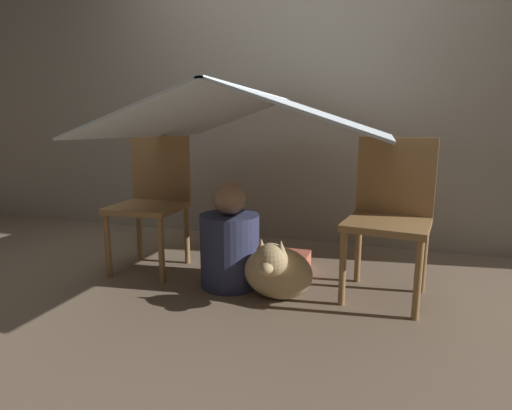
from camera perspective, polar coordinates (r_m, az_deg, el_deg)
name	(u,v)px	position (r m, az deg, el deg)	size (l,w,h in m)	color
ground_plane	(248,292)	(2.33, -1.17, -12.34)	(8.80, 8.80, 0.00)	#7A6651
wall_back	(296,85)	(3.28, 5.72, 16.71)	(7.00, 0.05, 2.50)	gray
chair_left	(153,196)	(2.70, -14.50, 1.22)	(0.44, 0.44, 0.87)	olive
chair_right	(390,211)	(2.29, 18.61, -0.76)	(0.48, 0.48, 0.87)	olive
sheet_canopy	(256,114)	(2.28, 0.00, 12.86)	(1.47, 1.44, 0.26)	silver
person_front	(230,244)	(2.35, -3.77, -5.62)	(0.35, 0.35, 0.62)	#2D3351
dog	(277,270)	(2.17, 2.95, -9.29)	(0.38, 0.37, 0.37)	tan
floor_cushion	(270,262)	(2.65, 2.06, -8.18)	(0.47, 0.38, 0.10)	#CC664C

